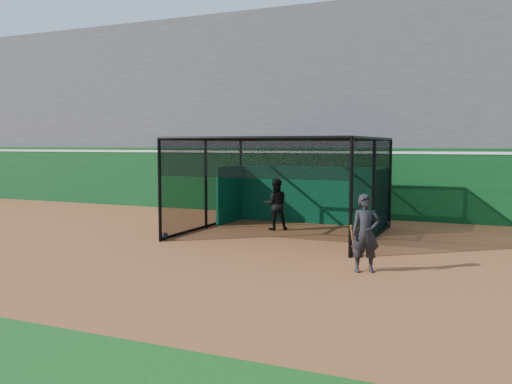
% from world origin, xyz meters
% --- Properties ---
extents(ground, '(120.00, 120.00, 0.00)m').
position_xyz_m(ground, '(0.00, 0.00, 0.00)').
color(ground, brown).
rests_on(ground, ground).
extents(outfield_wall, '(50.00, 0.50, 2.50)m').
position_xyz_m(outfield_wall, '(0.00, 8.50, 1.29)').
color(outfield_wall, '#0B3D16').
rests_on(outfield_wall, ground).
extents(grandstand, '(50.00, 7.85, 8.95)m').
position_xyz_m(grandstand, '(0.00, 12.27, 4.48)').
color(grandstand, '#4C4C4F').
rests_on(grandstand, ground).
extents(batting_cage, '(5.32, 5.20, 2.79)m').
position_xyz_m(batting_cage, '(1.05, 4.03, 1.39)').
color(batting_cage, black).
rests_on(batting_cage, ground).
extents(batter, '(0.96, 0.90, 1.58)m').
position_xyz_m(batter, '(0.53, 4.64, 0.79)').
color(batter, black).
rests_on(batter, ground).
extents(on_deck_player, '(0.70, 0.60, 1.62)m').
position_xyz_m(on_deck_player, '(4.29, 0.19, 0.81)').
color(on_deck_player, black).
rests_on(on_deck_player, ground).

